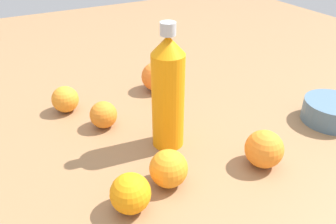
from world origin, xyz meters
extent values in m
plane|color=olive|center=(0.00, 0.00, 0.00)|extent=(2.40, 2.40, 0.00)
cylinder|color=orange|center=(0.02, -0.05, 0.10)|extent=(0.07, 0.07, 0.21)
cone|color=orange|center=(0.02, -0.05, 0.23)|extent=(0.07, 0.07, 0.04)
cylinder|color=#B2B7BF|center=(0.02, -0.05, 0.26)|extent=(0.03, 0.03, 0.02)
sphere|color=orange|center=(0.11, 0.19, 0.04)|extent=(0.08, 0.08, 0.08)
sphere|color=orange|center=(-0.13, -0.19, 0.04)|extent=(0.07, 0.07, 0.07)
sphere|color=orange|center=(0.15, -0.20, 0.04)|extent=(0.08, 0.08, 0.08)
sphere|color=orange|center=(-0.09, 0.08, 0.03)|extent=(0.06, 0.06, 0.06)
sphere|color=orange|center=(-0.04, -0.16, 0.04)|extent=(0.07, 0.07, 0.07)
sphere|color=orange|center=(-0.15, 0.20, 0.03)|extent=(0.07, 0.07, 0.07)
cylinder|color=slate|center=(0.41, -0.15, 0.03)|extent=(0.13, 0.13, 0.05)
camera|label=1|loc=(-0.27, -0.58, 0.45)|focal=35.89mm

